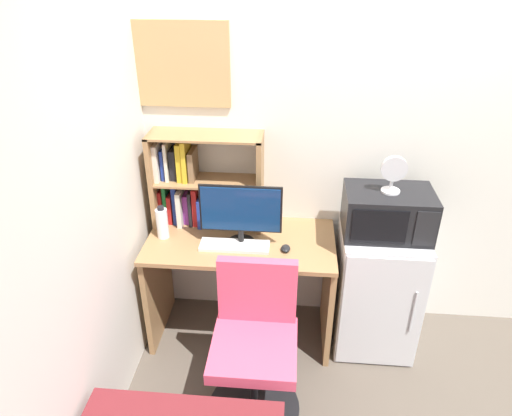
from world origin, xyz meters
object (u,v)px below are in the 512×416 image
computer_mouse (286,248)px  water_bottle (162,223)px  monitor (241,212)px  mini_fridge (376,288)px  keyboard (235,246)px  wall_corkboard (167,64)px  desk_chair (255,352)px  desk_fan (393,173)px  microwave (388,213)px  hutch_bookshelf (192,180)px

computer_mouse → water_bottle: (-0.78, 0.09, 0.09)m
monitor → mini_fridge: 1.05m
monitor → keyboard: monitor is taller
computer_mouse → wall_corkboard: wall_corkboard is taller
wall_corkboard → mini_fridge: bearing=-11.8°
monitor → desk_chair: size_ratio=0.54×
desk_chair → water_bottle: bearing=137.9°
desk_fan → wall_corkboard: size_ratio=0.30×
desk_fan → wall_corkboard: wall_corkboard is taller
computer_mouse → microwave: bearing=11.0°
water_bottle → wall_corkboard: wall_corkboard is taller
keyboard → water_bottle: bearing=170.5°
microwave → wall_corkboard: (-1.35, 0.28, 0.79)m
desk_fan → mini_fridge: bearing=35.5°
keyboard → water_bottle: (-0.47, 0.08, 0.09)m
mini_fridge → wall_corkboard: bearing=168.2°
hutch_bookshelf → water_bottle: size_ratio=3.23×
hutch_bookshelf → wall_corkboard: size_ratio=0.94×
microwave → hutch_bookshelf: bearing=171.6°
monitor → water_bottle: monitor is taller
computer_mouse → wall_corkboard: size_ratio=0.11×
hutch_bookshelf → microwave: size_ratio=1.37×
monitor → desk_fan: 0.92m
computer_mouse → water_bottle: bearing=173.6°
hutch_bookshelf → microwave: bearing=-8.4°
mini_fridge → water_bottle: bearing=-178.9°
water_bottle → wall_corkboard: size_ratio=0.29×
computer_mouse → wall_corkboard: 1.31m
mini_fridge → desk_chair: bearing=-141.0°
mini_fridge → microwave: (0.00, 0.00, 0.57)m
hutch_bookshelf → keyboard: hutch_bookshelf is taller
monitor → keyboard: size_ratio=1.17×
computer_mouse → microwave: (0.60, 0.12, 0.22)m
wall_corkboard → desk_fan: bearing=-11.9°
hutch_bookshelf → desk_chair: size_ratio=0.77×
monitor → microwave: 0.88m
desk_chair → mini_fridge: bearing=39.0°
hutch_bookshelf → water_bottle: 0.33m
monitor → microwave: monitor is taller
desk_chair → hutch_bookshelf: bearing=121.3°
hutch_bookshelf → mini_fridge: (1.22, -0.18, -0.65)m
desk_chair → keyboard: bearing=108.8°
monitor → keyboard: (-0.04, -0.05, -0.21)m
computer_mouse → keyboard: bearing=178.1°
water_bottle → desk_fan: size_ratio=0.97×
computer_mouse → monitor: bearing=168.5°
desk_chair → desk_fan: bearing=39.0°
microwave → computer_mouse: bearing=-169.0°
desk_fan → desk_chair: size_ratio=0.24×
monitor → computer_mouse: 0.35m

